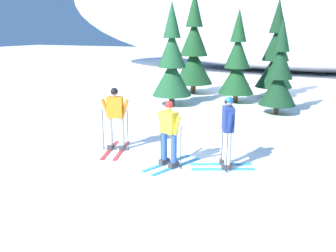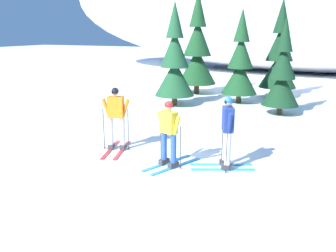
{
  "view_description": "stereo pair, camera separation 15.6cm",
  "coord_description": "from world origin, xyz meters",
  "px_view_note": "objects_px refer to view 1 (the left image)",
  "views": [
    {
      "loc": [
        3.28,
        -8.37,
        3.35
      ],
      "look_at": [
        -0.26,
        -0.14,
        0.95
      ],
      "focal_mm": 38.24,
      "sensor_mm": 36.0,
      "label": 1
    },
    {
      "loc": [
        3.43,
        -8.31,
        3.35
      ],
      "look_at": [
        -0.26,
        -0.14,
        0.95
      ],
      "focal_mm": 38.24,
      "sensor_mm": 36.0,
      "label": 2
    }
  ],
  "objects_px": {
    "skier_orange_jacket": "(115,117)",
    "pine_tree_center_right": "(279,75)",
    "skier_yellow_jacket": "(169,133)",
    "pine_tree_center_left": "(237,64)",
    "pine_tree_center": "(275,57)",
    "skier_navy_jacket": "(227,130)",
    "pine_tree_left": "(172,63)",
    "pine_tree_far_left": "(194,52)"
  },
  "relations": [
    {
      "from": "pine_tree_center_left",
      "to": "pine_tree_center_right",
      "type": "relative_size",
      "value": 1.12
    },
    {
      "from": "pine_tree_center",
      "to": "pine_tree_center_right",
      "type": "distance_m",
      "value": 4.25
    },
    {
      "from": "skier_yellow_jacket",
      "to": "pine_tree_center",
      "type": "xyz_separation_m",
      "value": [
        1.06,
        11.36,
        1.17
      ]
    },
    {
      "from": "skier_navy_jacket",
      "to": "skier_yellow_jacket",
      "type": "relative_size",
      "value": 1.05
    },
    {
      "from": "skier_orange_jacket",
      "to": "pine_tree_left",
      "type": "height_order",
      "value": "pine_tree_left"
    },
    {
      "from": "skier_navy_jacket",
      "to": "pine_tree_far_left",
      "type": "xyz_separation_m",
      "value": [
        -4.45,
        10.12,
        1.29
      ]
    },
    {
      "from": "skier_orange_jacket",
      "to": "pine_tree_center_right",
      "type": "height_order",
      "value": "pine_tree_center_right"
    },
    {
      "from": "skier_navy_jacket",
      "to": "skier_orange_jacket",
      "type": "xyz_separation_m",
      "value": [
        -3.27,
        0.1,
        -0.0
      ]
    },
    {
      "from": "pine_tree_center_left",
      "to": "pine_tree_center_right",
      "type": "height_order",
      "value": "pine_tree_center_left"
    },
    {
      "from": "skier_navy_jacket",
      "to": "pine_tree_center",
      "type": "distance_m",
      "value": 10.92
    },
    {
      "from": "pine_tree_left",
      "to": "pine_tree_center",
      "type": "relative_size",
      "value": 0.94
    },
    {
      "from": "pine_tree_far_left",
      "to": "pine_tree_center_left",
      "type": "relative_size",
      "value": 1.24
    },
    {
      "from": "skier_orange_jacket",
      "to": "pine_tree_center_right",
      "type": "bearing_deg",
      "value": 60.88
    },
    {
      "from": "skier_navy_jacket",
      "to": "pine_tree_center_left",
      "type": "relative_size",
      "value": 0.42
    },
    {
      "from": "pine_tree_left",
      "to": "skier_navy_jacket",
      "type": "bearing_deg",
      "value": -57.27
    },
    {
      "from": "pine_tree_center_left",
      "to": "pine_tree_far_left",
      "type": "bearing_deg",
      "value": 148.9
    },
    {
      "from": "pine_tree_center",
      "to": "pine_tree_center_right",
      "type": "bearing_deg",
      "value": -80.59
    },
    {
      "from": "skier_navy_jacket",
      "to": "pine_tree_center_right",
      "type": "xyz_separation_m",
      "value": [
        0.4,
        6.69,
        0.66
      ]
    },
    {
      "from": "skier_yellow_jacket",
      "to": "pine_tree_center_left",
      "type": "relative_size",
      "value": 0.4
    },
    {
      "from": "skier_orange_jacket",
      "to": "pine_tree_far_left",
      "type": "bearing_deg",
      "value": 96.72
    },
    {
      "from": "skier_navy_jacket",
      "to": "pine_tree_far_left",
      "type": "height_order",
      "value": "pine_tree_far_left"
    },
    {
      "from": "skier_orange_jacket",
      "to": "pine_tree_left",
      "type": "distance_m",
      "value": 6.69
    },
    {
      "from": "skier_navy_jacket",
      "to": "skier_orange_jacket",
      "type": "height_order",
      "value": "skier_navy_jacket"
    },
    {
      "from": "skier_yellow_jacket",
      "to": "skier_orange_jacket",
      "type": "xyz_separation_m",
      "value": [
        -1.92,
        0.6,
        0.08
      ]
    },
    {
      "from": "pine_tree_center",
      "to": "skier_navy_jacket",
      "type": "bearing_deg",
      "value": -88.49
    },
    {
      "from": "pine_tree_center",
      "to": "pine_tree_center_right",
      "type": "height_order",
      "value": "pine_tree_center"
    },
    {
      "from": "pine_tree_left",
      "to": "pine_tree_center_left",
      "type": "distance_m",
      "value": 3.14
    },
    {
      "from": "skier_yellow_jacket",
      "to": "skier_orange_jacket",
      "type": "distance_m",
      "value": 2.01
    },
    {
      "from": "skier_navy_jacket",
      "to": "pine_tree_far_left",
      "type": "distance_m",
      "value": 11.13
    },
    {
      "from": "skier_yellow_jacket",
      "to": "pine_tree_center_right",
      "type": "relative_size",
      "value": 0.44
    },
    {
      "from": "skier_orange_jacket",
      "to": "pine_tree_center_right",
      "type": "distance_m",
      "value": 7.57
    },
    {
      "from": "skier_navy_jacket",
      "to": "pine_tree_far_left",
      "type": "relative_size",
      "value": 0.34
    },
    {
      "from": "pine_tree_center_right",
      "to": "pine_tree_center_left",
      "type": "bearing_deg",
      "value": 140.04
    },
    {
      "from": "pine_tree_center_left",
      "to": "skier_yellow_jacket",
      "type": "bearing_deg",
      "value": -87.65
    },
    {
      "from": "skier_yellow_jacket",
      "to": "pine_tree_center_left",
      "type": "bearing_deg",
      "value": 92.35
    },
    {
      "from": "pine_tree_center_left",
      "to": "skier_orange_jacket",
      "type": "bearing_deg",
      "value": -100.5
    },
    {
      "from": "skier_yellow_jacket",
      "to": "skier_orange_jacket",
      "type": "bearing_deg",
      "value": 162.66
    },
    {
      "from": "skier_navy_jacket",
      "to": "pine_tree_center_left",
      "type": "bearing_deg",
      "value": 101.45
    },
    {
      "from": "pine_tree_far_left",
      "to": "pine_tree_center_right",
      "type": "bearing_deg",
      "value": -35.22
    },
    {
      "from": "skier_orange_jacket",
      "to": "pine_tree_center",
      "type": "relative_size",
      "value": 0.37
    },
    {
      "from": "skier_yellow_jacket",
      "to": "pine_tree_left",
      "type": "xyz_separation_m",
      "value": [
        -2.92,
        7.14,
        1.05
      ]
    },
    {
      "from": "skier_navy_jacket",
      "to": "pine_tree_center",
      "type": "relative_size",
      "value": 0.37
    }
  ]
}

